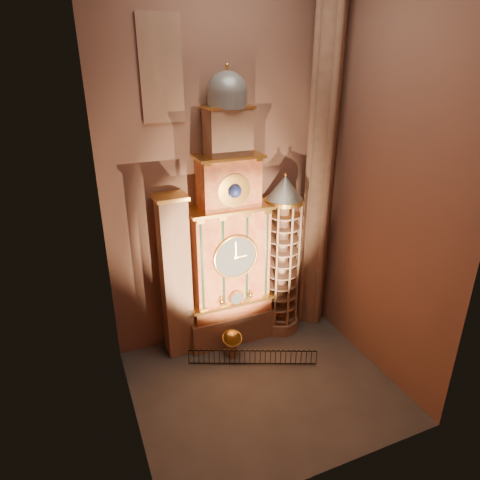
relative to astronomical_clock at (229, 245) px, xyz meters
name	(u,v)px	position (x,y,z in m)	size (l,w,h in m)	color
floor	(263,385)	(0.00, -4.96, -6.68)	(14.00, 14.00, 0.00)	#383330
wall_back	(222,170)	(0.00, 1.04, 4.32)	(22.00, 22.00, 0.00)	brown
wall_left	(112,221)	(-7.00, -4.96, 4.32)	(22.00, 22.00, 0.00)	brown
wall_right	(388,184)	(7.00, -4.96, 4.32)	(22.00, 22.00, 0.00)	brown
astronomical_clock	(229,245)	(0.00, 0.00, 0.00)	(5.60, 2.41, 16.70)	#8C634C
portrait_tower	(176,278)	(-3.40, 0.02, -1.53)	(1.80, 1.60, 10.20)	#8C634C
stair_turret	(282,258)	(3.50, -0.26, -1.41)	(2.50, 2.50, 10.80)	#8C634C
gothic_pier	(321,165)	(6.10, 0.04, 4.32)	(2.04, 2.04, 22.00)	#8C634C
stained_glass_window	(161,69)	(-3.20, 0.95, 9.82)	(2.20, 0.14, 5.20)	#3A1B7B
celestial_globe	(232,341)	(-0.58, -1.82, -5.60)	(1.36, 1.29, 1.79)	#8C634C
iron_railing	(252,357)	(0.20, -3.12, -6.14)	(7.05, 3.08, 1.00)	black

